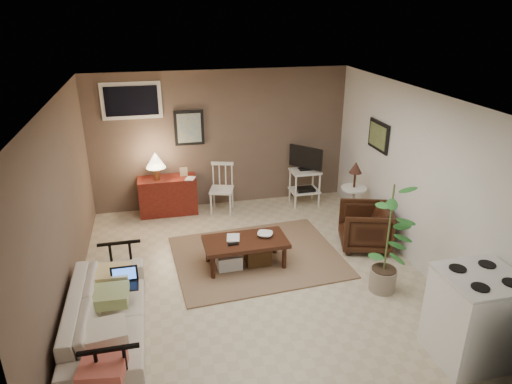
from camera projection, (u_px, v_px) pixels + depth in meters
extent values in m
plane|color=#C1B293|center=(253.00, 275.00, 6.18)|extent=(5.00, 5.00, 0.00)
cube|color=black|center=(189.00, 128.00, 7.74)|extent=(0.50, 0.03, 0.60)
cube|color=black|center=(379.00, 136.00, 7.00)|extent=(0.03, 0.60, 0.45)
cube|color=silver|center=(131.00, 101.00, 7.36)|extent=(0.96, 0.03, 0.60)
cube|color=#7F5F4A|center=(257.00, 257.00, 6.60)|extent=(2.45, 2.02, 0.02)
cube|color=#3B1D10|center=(245.00, 242.00, 6.25)|extent=(1.15, 0.62, 0.06)
cylinder|color=#3B1D10|center=(213.00, 267.00, 6.01)|extent=(0.06, 0.06, 0.36)
cylinder|color=#3B1D10|center=(284.00, 258.00, 6.24)|extent=(0.06, 0.06, 0.36)
cylinder|color=#3B1D10|center=(208.00, 251.00, 6.40)|extent=(0.06, 0.06, 0.36)
cylinder|color=#3B1D10|center=(275.00, 243.00, 6.63)|extent=(0.06, 0.06, 0.36)
cube|color=black|center=(233.00, 244.00, 6.10)|extent=(0.14, 0.05, 0.02)
cube|color=#473319|center=(257.00, 256.00, 6.38)|extent=(0.34, 0.29, 0.25)
cube|color=silver|center=(229.00, 261.00, 6.29)|extent=(0.34, 0.29, 0.21)
imported|color=beige|center=(106.00, 309.00, 4.87)|extent=(0.58, 1.98, 0.77)
cube|color=black|center=(125.00, 287.00, 5.14)|extent=(0.30, 0.21, 0.02)
cube|color=black|center=(124.00, 274.00, 5.20)|extent=(0.30, 0.02, 0.19)
cube|color=blue|center=(124.00, 274.00, 5.19)|extent=(0.26, 0.00, 0.15)
cube|color=maroon|center=(168.00, 195.00, 7.90)|extent=(0.97, 0.43, 0.65)
cylinder|color=#A67340|center=(157.00, 174.00, 7.66)|extent=(0.11, 0.11, 0.22)
cone|color=beige|center=(155.00, 160.00, 7.57)|extent=(0.32, 0.32, 0.26)
cube|color=tan|center=(184.00, 172.00, 7.83)|extent=(0.13, 0.02, 0.16)
cube|color=silver|center=(222.00, 190.00, 7.92)|extent=(0.48, 0.48, 0.04)
cylinder|color=silver|center=(211.00, 205.00, 7.86)|extent=(0.03, 0.03, 0.39)
cylinder|color=silver|center=(230.00, 205.00, 7.84)|extent=(0.03, 0.03, 0.39)
cylinder|color=silver|center=(214.00, 197.00, 8.16)|extent=(0.03, 0.03, 0.39)
cylinder|color=silver|center=(232.00, 198.00, 8.14)|extent=(0.03, 0.03, 0.39)
cube|color=silver|center=(222.00, 163.00, 7.92)|extent=(0.38, 0.15, 0.06)
cube|color=silver|center=(305.00, 171.00, 8.15)|extent=(0.51, 0.42, 0.04)
cube|color=silver|center=(304.00, 190.00, 8.29)|extent=(0.51, 0.42, 0.03)
cylinder|color=silver|center=(296.00, 192.00, 8.06)|extent=(0.03, 0.03, 0.65)
cylinder|color=silver|center=(319.00, 189.00, 8.16)|extent=(0.03, 0.03, 0.65)
cylinder|color=silver|center=(290.00, 185.00, 8.38)|extent=(0.03, 0.03, 0.65)
cylinder|color=silver|center=(313.00, 183.00, 8.47)|extent=(0.03, 0.03, 0.65)
cube|color=black|center=(305.00, 169.00, 8.13)|extent=(0.23, 0.13, 0.03)
cube|color=black|center=(306.00, 157.00, 8.05)|extent=(0.46, 0.51, 0.39)
cube|color=#E28857|center=(306.00, 157.00, 8.05)|extent=(0.37, 0.42, 0.31)
cube|color=black|center=(305.00, 190.00, 8.24)|extent=(0.32, 0.23, 0.09)
cylinder|color=silver|center=(351.00, 223.00, 7.60)|extent=(0.29, 0.29, 0.03)
cylinder|color=silver|center=(352.00, 206.00, 7.48)|extent=(0.06, 0.06, 0.61)
cylinder|color=silver|center=(354.00, 188.00, 7.36)|extent=(0.41, 0.41, 0.03)
cylinder|color=black|center=(355.00, 179.00, 7.30)|extent=(0.04, 0.04, 0.27)
cone|color=#3B1F18|center=(356.00, 167.00, 7.22)|extent=(0.20, 0.20, 0.18)
imported|color=black|center=(365.00, 225.00, 6.76)|extent=(0.84, 0.87, 0.73)
cylinder|color=gray|center=(383.00, 280.00, 5.81)|extent=(0.33, 0.33, 0.29)
cylinder|color=#4C602D|center=(389.00, 229.00, 5.53)|extent=(0.02, 0.02, 1.15)
cube|color=white|center=(474.00, 318.00, 4.58)|extent=(0.73, 0.68, 0.94)
cube|color=silver|center=(484.00, 277.00, 4.39)|extent=(0.75, 0.70, 0.03)
cylinder|color=black|center=(480.00, 287.00, 4.20)|extent=(0.17, 0.17, 0.01)
cylinder|color=black|center=(512.00, 283.00, 4.27)|extent=(0.17, 0.17, 0.01)
cylinder|color=black|center=(458.00, 268.00, 4.50)|extent=(0.17, 0.17, 0.01)
cylinder|color=black|center=(487.00, 264.00, 4.57)|extent=(0.17, 0.17, 0.01)
imported|color=#3B1D10|center=(265.00, 229.00, 6.30)|extent=(0.22, 0.12, 0.21)
imported|color=#3B1D10|center=(227.00, 231.00, 6.23)|extent=(0.17, 0.05, 0.24)
imported|color=#3B1D10|center=(186.00, 173.00, 7.69)|extent=(0.15, 0.07, 0.20)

